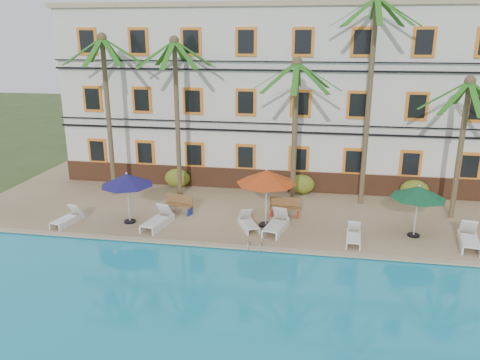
% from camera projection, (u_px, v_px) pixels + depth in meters
% --- Properties ---
extents(ground, '(100.00, 100.00, 0.00)m').
position_uv_depth(ground, '(255.00, 245.00, 20.46)').
color(ground, '#384C23').
rests_on(ground, ground).
extents(pool_deck, '(30.00, 12.00, 0.25)m').
position_uv_depth(pool_deck, '(267.00, 203.00, 25.13)').
color(pool_deck, tan).
rests_on(pool_deck, ground).
extents(swimming_pool, '(26.00, 12.00, 0.20)m').
position_uv_depth(swimming_pool, '(223.00, 342.00, 13.83)').
color(swimming_pool, '#1999C0').
rests_on(swimming_pool, ground).
extents(pool_coping, '(30.00, 0.35, 0.06)m').
position_uv_depth(pool_coping, '(252.00, 248.00, 19.53)').
color(pool_coping, tan).
rests_on(pool_coping, pool_deck).
extents(hotel_building, '(25.40, 6.44, 10.22)m').
position_uv_depth(hotel_building, '(278.00, 94.00, 28.27)').
color(hotel_building, silver).
rests_on(hotel_building, pool_deck).
extents(palm_a, '(4.26, 4.26, 8.67)m').
position_uv_depth(palm_a, '(107.00, 95.00, 24.72)').
color(palm_a, brown).
rests_on(palm_a, pool_deck).
extents(palm_b, '(4.26, 4.26, 8.53)m').
position_uv_depth(palm_b, '(176.00, 97.00, 24.49)').
color(palm_b, brown).
rests_on(palm_b, pool_deck).
extents(palm_c, '(4.26, 4.26, 7.59)m').
position_uv_depth(palm_c, '(295.00, 114.00, 22.51)').
color(palm_c, brown).
rests_on(palm_c, pool_deck).
extents(palm_d, '(4.26, 4.26, 10.51)m').
position_uv_depth(palm_d, '(371.00, 78.00, 22.86)').
color(palm_d, brown).
rests_on(palm_d, pool_deck).
extents(palm_e, '(4.26, 4.26, 6.82)m').
position_uv_depth(palm_e, '(463.00, 128.00, 21.58)').
color(palm_e, brown).
rests_on(palm_e, pool_deck).
extents(shrub_left, '(1.50, 0.90, 1.10)m').
position_uv_depth(shrub_left, '(177.00, 178.00, 27.31)').
color(shrub_left, '#20601B').
rests_on(shrub_left, pool_deck).
extents(shrub_mid, '(1.50, 0.90, 1.10)m').
position_uv_depth(shrub_mid, '(301.00, 184.00, 26.17)').
color(shrub_mid, '#20601B').
rests_on(shrub_mid, pool_deck).
extents(shrub_right, '(1.50, 0.90, 1.10)m').
position_uv_depth(shrub_right, '(414.00, 190.00, 25.21)').
color(shrub_right, '#20601B').
rests_on(shrub_right, pool_deck).
extents(umbrella_blue, '(2.47, 2.47, 2.47)m').
position_uv_depth(umbrella_blue, '(127.00, 180.00, 21.67)').
color(umbrella_blue, black).
rests_on(umbrella_blue, pool_deck).
extents(umbrella_red, '(2.79, 2.79, 2.78)m').
position_uv_depth(umbrella_red, '(266.00, 177.00, 21.18)').
color(umbrella_red, black).
rests_on(umbrella_red, pool_deck).
extents(umbrella_green, '(2.39, 2.39, 2.39)m').
position_uv_depth(umbrella_green, '(419.00, 192.00, 20.15)').
color(umbrella_green, black).
rests_on(umbrella_green, pool_deck).
extents(lounger_a, '(0.97, 1.82, 0.82)m').
position_uv_depth(lounger_a, '(68.00, 218.00, 22.06)').
color(lounger_a, white).
rests_on(lounger_a, pool_deck).
extents(lounger_b, '(1.10, 2.12, 0.95)m').
position_uv_depth(lounger_b, '(158.00, 220.00, 21.73)').
color(lounger_b, white).
rests_on(lounger_b, pool_deck).
extents(lounger_c, '(1.24, 1.77, 0.79)m').
position_uv_depth(lounger_c, '(249.00, 223.00, 21.54)').
color(lounger_c, white).
rests_on(lounger_c, pool_deck).
extents(lounger_d, '(1.13, 2.14, 0.96)m').
position_uv_depth(lounger_d, '(276.00, 224.00, 21.24)').
color(lounger_d, white).
rests_on(lounger_d, pool_deck).
extents(lounger_e, '(0.72, 1.72, 0.79)m').
position_uv_depth(lounger_e, '(353.00, 236.00, 20.11)').
color(lounger_e, white).
rests_on(lounger_e, pool_deck).
extents(lounger_f, '(1.06, 2.14, 0.97)m').
position_uv_depth(lounger_f, '(469.00, 239.00, 19.71)').
color(lounger_f, white).
rests_on(lounger_f, pool_deck).
extents(bench_left, '(1.57, 0.83, 0.93)m').
position_uv_depth(bench_left, '(179.00, 204.00, 23.36)').
color(bench_left, olive).
rests_on(bench_left, pool_deck).
extents(bench_right, '(1.50, 0.48, 0.93)m').
position_uv_depth(bench_right, '(285.00, 207.00, 22.95)').
color(bench_right, olive).
rests_on(bench_right, pool_deck).
extents(pool_ladder, '(0.54, 0.74, 0.74)m').
position_uv_depth(pool_ladder, '(254.00, 250.00, 19.42)').
color(pool_ladder, silver).
rests_on(pool_ladder, ground).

